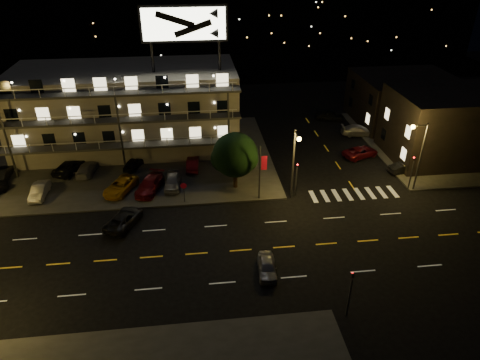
{
  "coord_description": "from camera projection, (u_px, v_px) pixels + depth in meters",
  "views": [
    {
      "loc": [
        -1.64,
        -30.29,
        24.78
      ],
      "look_at": [
        2.88,
        8.0,
        2.76
      ],
      "focal_mm": 32.0,
      "sensor_mm": 36.0,
      "label": 1
    }
  ],
  "objects": [
    {
      "name": "lot_car_2",
      "position": [
        121.0,
        186.0,
        47.14
      ],
      "size": [
        4.01,
        5.31,
        1.34
      ],
      "primitive_type": "imported",
      "rotation": [
        0.0,
        0.0,
        -0.42
      ],
      "color": "orange",
      "rests_on": "curb_nw"
    },
    {
      "name": "side_bldg_back",
      "position": [
        404.0,
        100.0,
        64.04
      ],
      "size": [
        14.06,
        12.0,
        7.0
      ],
      "color": "black",
      "rests_on": "ground"
    },
    {
      "name": "hill_backdrop",
      "position": [
        166.0,
        7.0,
        91.56
      ],
      "size": [
        120.0,
        25.0,
        24.0
      ],
      "color": "black",
      "rests_on": "ground"
    },
    {
      "name": "road_car_west",
      "position": [
        124.0,
        219.0,
        41.91
      ],
      "size": [
        4.0,
        5.34,
        1.35
      ],
      "primitive_type": "imported",
      "rotation": [
        0.0,
        0.0,
        2.73
      ],
      "color": "black",
      "rests_on": "ground"
    },
    {
      "name": "side_car_2",
      "position": [
        359.0,
        130.0,
        60.95
      ],
      "size": [
        5.16,
        2.61,
        1.44
      ],
      "primitive_type": "imported",
      "rotation": [
        0.0,
        0.0,
        1.45
      ],
      "color": "gray",
      "rests_on": "ground"
    },
    {
      "name": "lot_car_6",
      "position": [
        70.0,
        167.0,
        51.13
      ],
      "size": [
        3.92,
        5.37,
        1.36
      ],
      "primitive_type": "imported",
      "rotation": [
        0.0,
        0.0,
        2.76
      ],
      "color": "black",
      "rests_on": "curb_nw"
    },
    {
      "name": "side_car_1",
      "position": [
        361.0,
        152.0,
        54.98
      ],
      "size": [
        5.24,
        3.74,
        1.33
      ],
      "primitive_type": "imported",
      "rotation": [
        0.0,
        0.0,
        1.93
      ],
      "color": "#610D14",
      "rests_on": "ground"
    },
    {
      "name": "streetlight_nc",
      "position": [
        294.0,
        159.0,
        43.83
      ],
      "size": [
        0.44,
        1.92,
        8.0
      ],
      "color": "#2D2D30",
      "rests_on": "ground"
    },
    {
      "name": "curb_nw",
      "position": [
        97.0,
        160.0,
        54.37
      ],
      "size": [
        44.0,
        24.0,
        0.15
      ],
      "primitive_type": "cube",
      "color": "#31312F",
      "rests_on": "ground"
    },
    {
      "name": "curb_ne",
      "position": [
        425.0,
        143.0,
        58.84
      ],
      "size": [
        16.0,
        24.0,
        0.15
      ],
      "primitive_type": "cube",
      "color": "#31312F",
      "rests_on": "ground"
    },
    {
      "name": "lot_car_7",
      "position": [
        87.0,
        169.0,
        50.76
      ],
      "size": [
        2.27,
        4.55,
        1.27
      ],
      "primitive_type": "imported",
      "rotation": [
        0.0,
        0.0,
        3.02
      ],
      "color": "gray",
      "rests_on": "curb_nw"
    },
    {
      "name": "banner_north",
      "position": [
        261.0,
        171.0,
        44.64
      ],
      "size": [
        0.83,
        0.16,
        6.4
      ],
      "color": "#2D2D30",
      "rests_on": "ground"
    },
    {
      "name": "side_car_3",
      "position": [
        329.0,
        115.0,
        66.03
      ],
      "size": [
        4.66,
        2.76,
        1.49
      ],
      "primitive_type": "imported",
      "rotation": [
        0.0,
        0.0,
        1.33
      ],
      "color": "black",
      "rests_on": "ground"
    },
    {
      "name": "motel",
      "position": [
        128.0,
        108.0,
        55.51
      ],
      "size": [
        28.0,
        13.8,
        18.1
      ],
      "color": "gray",
      "rests_on": "ground"
    },
    {
      "name": "road_car_east",
      "position": [
        267.0,
        267.0,
        35.94
      ],
      "size": [
        1.78,
        3.78,
        1.25
      ],
      "primitive_type": "imported",
      "rotation": [
        0.0,
        0.0,
        -0.09
      ],
      "color": "gray",
      "rests_on": "ground"
    },
    {
      "name": "tree",
      "position": [
        235.0,
        156.0,
        46.43
      ],
      "size": [
        5.16,
        4.97,
        6.5
      ],
      "color": "black",
      "rests_on": "curb_nw"
    },
    {
      "name": "stop_sign",
      "position": [
        184.0,
        189.0,
        44.82
      ],
      "size": [
        0.91,
        0.11,
        2.61
      ],
      "color": "#2D2D30",
      "rests_on": "ground"
    },
    {
      "name": "signal_ne",
      "position": [
        412.0,
        169.0,
        46.87
      ],
      "size": [
        0.27,
        0.2,
        4.6
      ],
      "color": "#2D2D30",
      "rests_on": "ground"
    },
    {
      "name": "lot_car_5",
      "position": [
        3.0,
        174.0,
        49.62
      ],
      "size": [
        1.72,
        4.08,
        1.31
      ],
      "primitive_type": "imported",
      "rotation": [
        0.0,
        0.0,
        3.23
      ],
      "color": "black",
      "rests_on": "curb_nw"
    },
    {
      "name": "lot_car_4",
      "position": [
        172.0,
        181.0,
        48.02
      ],
      "size": [
        1.89,
        4.31,
        1.45
      ],
      "primitive_type": "imported",
      "rotation": [
        0.0,
        0.0,
        -0.04
      ],
      "color": "gray",
      "rests_on": "curb_nw"
    },
    {
      "name": "side_bldg_front",
      "position": [
        448.0,
        126.0,
        53.32
      ],
      "size": [
        14.06,
        10.0,
        8.5
      ],
      "color": "black",
      "rests_on": "ground"
    },
    {
      "name": "signal_nw",
      "position": [
        296.0,
        176.0,
        45.55
      ],
      "size": [
        0.2,
        0.27,
        4.6
      ],
      "color": "#2D2D30",
      "rests_on": "ground"
    },
    {
      "name": "side_car_0",
      "position": [
        404.0,
        168.0,
        51.22
      ],
      "size": [
        3.91,
        1.73,
        1.25
      ],
      "primitive_type": "imported",
      "rotation": [
        0.0,
        0.0,
        1.68
      ],
      "color": "black",
      "rests_on": "ground"
    },
    {
      "name": "streetlight_ne",
      "position": [
        419.0,
        150.0,
        45.53
      ],
      "size": [
        1.92,
        0.44,
        8.0
      ],
      "color": "#2D2D30",
      "rests_on": "ground"
    },
    {
      "name": "lot_car_8",
      "position": [
        134.0,
        163.0,
        51.99
      ],
      "size": [
        2.62,
        3.92,
        1.24
      ],
      "primitive_type": "imported",
      "rotation": [
        0.0,
        0.0,
        2.79
      ],
      "color": "black",
      "rests_on": "curb_nw"
    },
    {
      "name": "lot_car_9",
      "position": [
        193.0,
        164.0,
        51.77
      ],
      "size": [
        1.6,
        4.05,
        1.31
      ],
      "primitive_type": "imported",
      "rotation": [
        0.0,
        0.0,
        3.09
      ],
      "color": "#610D14",
      "rests_on": "curb_nw"
    },
    {
      "name": "ground",
      "position": [
        219.0,
        252.0,
        38.58
      ],
      "size": [
        140.0,
        140.0,
        0.0
      ],
      "primitive_type": "plane",
      "color": "black",
      "rests_on": "ground"
    },
    {
      "name": "signal_sw",
      "position": [
        351.0,
        290.0,
        30.89
      ],
      "size": [
        0.2,
        0.27,
        4.6
      ],
      "color": "#2D2D30",
      "rests_on": "ground"
    },
    {
      "name": "lot_car_1",
      "position": [
        39.0,
        191.0,
        46.27
      ],
      "size": [
        1.41,
        4.02,
        1.32
      ],
      "primitive_type": "imported",
      "rotation": [
        0.0,
        0.0,
        -0.0
      ],
      "color": "gray",
      "rests_on": "curb_nw"
    },
    {
      "name": "lot_car_3",
      "position": [
        150.0,
        185.0,
        47.27
      ],
      "size": [
        3.48,
        5.42,
        1.46
      ],
      "primitive_type": "imported",
      "rotation": [
        0.0,
        0.0,
        -0.31
      ],
      "color": "#610D14",
      "rests_on": "curb_nw"
    }
  ]
}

